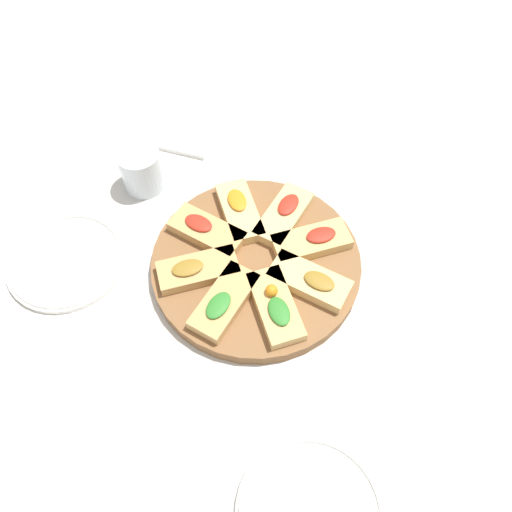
{
  "coord_description": "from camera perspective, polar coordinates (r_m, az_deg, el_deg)",
  "views": [
    {
      "loc": [
        -0.07,
        0.48,
        0.78
      ],
      "look_at": [
        0.0,
        0.0,
        0.04
      ],
      "focal_mm": 35.0,
      "sensor_mm": 36.0,
      "label": 1
    }
  ],
  "objects": [
    {
      "name": "focaccia_slice_3",
      "position": [
        0.91,
        6.41,
        1.7
      ],
      "size": [
        0.15,
        0.11,
        0.03
      ],
      "color": "tan",
      "rests_on": "serving_board"
    },
    {
      "name": "focaccia_slice_7",
      "position": [
        0.88,
        -6.7,
        -1.55
      ],
      "size": [
        0.15,
        0.11,
        0.03
      ],
      "color": "tan",
      "rests_on": "serving_board"
    },
    {
      "name": "napkin_stack",
      "position": [
        1.14,
        -8.05,
        13.46
      ],
      "size": [
        0.14,
        0.13,
        0.01
      ],
      "primitive_type": "cube",
      "rotation": [
        0.0,
        0.0,
        -0.17
      ],
      "color": "white",
      "rests_on": "ground_plane"
    },
    {
      "name": "focaccia_slice_4",
      "position": [
        0.95,
        3.22,
        4.74
      ],
      "size": [
        0.11,
        0.15,
        0.03
      ],
      "color": "#DBB775",
      "rests_on": "serving_board"
    },
    {
      "name": "focaccia_slice_5",
      "position": [
        0.95,
        -1.89,
        5.19
      ],
      "size": [
        0.11,
        0.15,
        0.03
      ],
      "color": "#DBB775",
      "rests_on": "serving_board"
    },
    {
      "name": "focaccia_slice_6",
      "position": [
        0.93,
        -5.68,
        2.88
      ],
      "size": [
        0.15,
        0.11,
        0.03
      ],
      "color": "tan",
      "rests_on": "serving_board"
    },
    {
      "name": "focaccia_slice_1",
      "position": [
        0.84,
        2.23,
        -5.69
      ],
      "size": [
        0.12,
        0.15,
        0.04
      ],
      "color": "tan",
      "rests_on": "serving_board"
    },
    {
      "name": "water_glass",
      "position": [
        1.03,
        -12.94,
        9.58
      ],
      "size": [
        0.08,
        0.08,
        0.09
      ],
      "primitive_type": "cylinder",
      "color": "silver",
      "rests_on": "ground_plane"
    },
    {
      "name": "serving_board",
      "position": [
        0.91,
        -0.0,
        -0.81
      ],
      "size": [
        0.38,
        0.38,
        0.03
      ],
      "primitive_type": "cylinder",
      "color": "brown",
      "rests_on": "ground_plane"
    },
    {
      "name": "focaccia_slice_0",
      "position": [
        0.84,
        -3.67,
        -5.2
      ],
      "size": [
        0.11,
        0.15,
        0.03
      ],
      "color": "tan",
      "rests_on": "serving_board"
    },
    {
      "name": "ground_plane",
      "position": [
        0.92,
        -0.0,
        -1.24
      ],
      "size": [
        3.0,
        3.0,
        0.0
      ],
      "primitive_type": "plane",
      "color": "beige"
    },
    {
      "name": "focaccia_slice_2",
      "position": [
        0.87,
        6.18,
        -2.83
      ],
      "size": [
        0.15,
        0.11,
        0.03
      ],
      "color": "#DBB775",
      "rests_on": "serving_board"
    },
    {
      "name": "plate_right",
      "position": [
        0.98,
        -20.85,
        -0.41
      ],
      "size": [
        0.22,
        0.22,
        0.02
      ],
      "color": "white",
      "rests_on": "ground_plane"
    }
  ]
}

